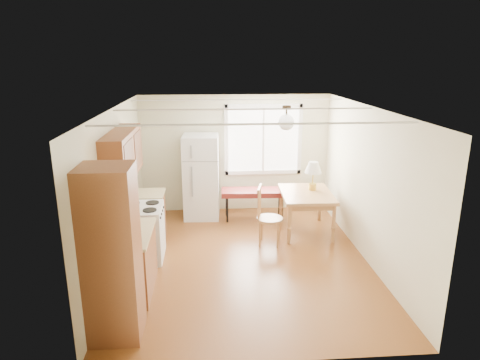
{
  "coord_description": "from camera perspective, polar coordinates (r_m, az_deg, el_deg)",
  "views": [
    {
      "loc": [
        -0.56,
        -6.44,
        3.23
      ],
      "look_at": [
        -0.02,
        0.8,
        1.15
      ],
      "focal_mm": 32.0,
      "sensor_mm": 36.0,
      "label": 1
    }
  ],
  "objects": [
    {
      "name": "dining_table",
      "position": [
        8.19,
        8.83,
        -2.36
      ],
      "size": [
        0.98,
        1.28,
        0.78
      ],
      "rotation": [
        0.0,
        0.0,
        -0.04
      ],
      "color": "#966539",
      "rests_on": "ground"
    },
    {
      "name": "kettle",
      "position": [
        6.56,
        -14.73,
        -4.61
      ],
      "size": [
        0.1,
        0.1,
        0.2
      ],
      "color": "red",
      "rests_on": "kitchen_run"
    },
    {
      "name": "pendant_light",
      "position": [
        7.02,
        6.18,
        7.77
      ],
      "size": [
        0.26,
        0.26,
        0.4
      ],
      "color": "black",
      "rests_on": "room_shell"
    },
    {
      "name": "bench",
      "position": [
        8.79,
        1.89,
        -1.74
      ],
      "size": [
        1.36,
        0.55,
        0.62
      ],
      "rotation": [
        0.0,
        0.0,
        -0.05
      ],
      "color": "#5A1615",
      "rests_on": "ground"
    },
    {
      "name": "window_unit",
      "position": [
        9.14,
        3.12,
        5.39
      ],
      "size": [
        1.64,
        0.05,
        1.51
      ],
      "color": "white",
      "rests_on": "room_shell"
    },
    {
      "name": "chair",
      "position": [
        7.59,
        3.26,
        -4.24
      ],
      "size": [
        0.5,
        0.49,
        1.06
      ],
      "rotation": [
        0.0,
        0.0,
        -0.23
      ],
      "color": "#966539",
      "rests_on": "ground"
    },
    {
      "name": "table_lamp",
      "position": [
        8.23,
        9.74,
        1.36
      ],
      "size": [
        0.32,
        0.32,
        0.55
      ],
      "rotation": [
        0.0,
        0.0,
        0.23
      ],
      "color": "gold",
      "rests_on": "dining_table"
    },
    {
      "name": "refrigerator",
      "position": [
        8.85,
        -5.19,
        0.45
      ],
      "size": [
        0.75,
        0.76,
        1.73
      ],
      "rotation": [
        0.0,
        0.0,
        -0.05
      ],
      "color": "silver",
      "rests_on": "ground"
    },
    {
      "name": "kitchen_run",
      "position": [
        6.38,
        -14.46,
        -6.54
      ],
      "size": [
        0.65,
        3.4,
        2.2
      ],
      "color": "brown",
      "rests_on": "ground"
    },
    {
      "name": "coffee_maker",
      "position": [
        5.7,
        -15.79,
        -7.47
      ],
      "size": [
        0.22,
        0.26,
        0.33
      ],
      "rotation": [
        0.0,
        0.0,
        0.31
      ],
      "color": "black",
      "rests_on": "kitchen_run"
    },
    {
      "name": "room_shell",
      "position": [
        6.76,
        0.68,
        -1.04
      ],
      "size": [
        4.6,
        5.6,
        2.62
      ],
      "color": "#582D12",
      "rests_on": "ground"
    }
  ]
}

